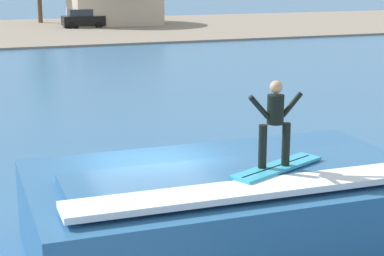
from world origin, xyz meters
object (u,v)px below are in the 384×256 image
car_far_shore (82,19)px  wave_crest (228,210)px  surfboard (277,167)px  surfer (275,119)px

car_far_shore → wave_crest: bearing=-97.1°
surfboard → surfer: bearing=-170.9°
wave_crest → surfboard: (0.73, -0.67, 1.02)m
surfboard → surfer: 0.97m
surfer → wave_crest: bearing=133.2°
surfboard → surfer: surfer is taller
car_far_shore → surfer: bearing=-96.3°
wave_crest → surfer: (0.65, -0.69, 1.99)m
wave_crest → surfboard: bearing=-42.7°
surfboard → car_far_shore: 51.26m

